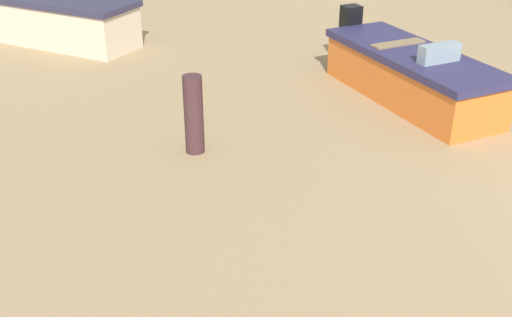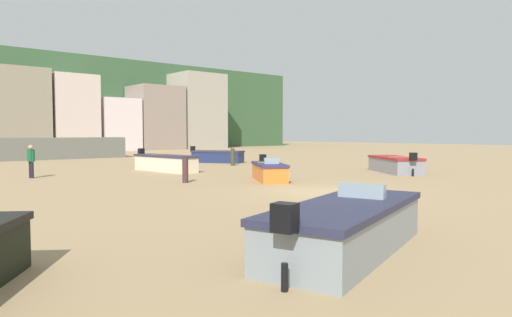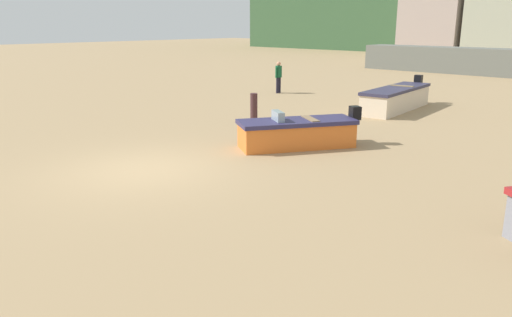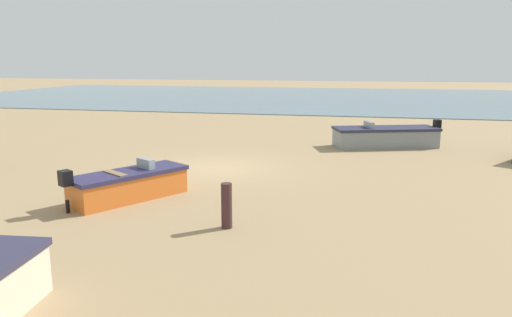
# 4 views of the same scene
# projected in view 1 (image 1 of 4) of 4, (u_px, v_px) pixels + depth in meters

# --- Properties ---
(boat_cream_0) EXTENTS (1.74, 5.07, 1.27)m
(boat_cream_0) POSITION_uv_depth(u_px,v_px,m) (33.00, 16.00, 13.29)
(boat_cream_0) COLOR beige
(boat_cream_0) RESTS_ON ground
(boat_orange_2) EXTENTS (2.80, 3.54, 1.14)m
(boat_orange_2) POSITION_uv_depth(u_px,v_px,m) (410.00, 74.00, 10.25)
(boat_orange_2) COLOR orange
(boat_orange_2) RESTS_ON ground
(mooring_post_mid_beach) EXTENTS (0.26, 0.26, 1.09)m
(mooring_post_mid_beach) POSITION_uv_depth(u_px,v_px,m) (194.00, 115.00, 8.49)
(mooring_post_mid_beach) COLOR #43292B
(mooring_post_mid_beach) RESTS_ON ground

